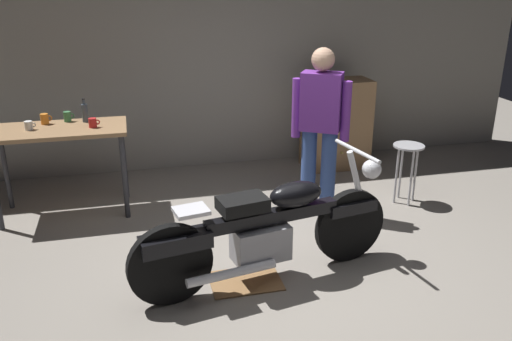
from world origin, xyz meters
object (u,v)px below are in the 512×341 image
at_px(motorcycle, 269,229).
at_px(bottle, 85,112).
at_px(shop_stool, 408,158).
at_px(mug_green_speckled, 68,117).
at_px(mug_orange_travel, 45,119).
at_px(mug_white_ceramic, 29,125).
at_px(person_standing, 320,125).
at_px(mug_red_diner, 93,123).
at_px(wooden_dresser, 336,124).

height_order(motorcycle, bottle, bottle).
xyz_separation_m(shop_stool, mug_green_speckled, (-3.40, 0.79, 0.45)).
distance_m(motorcycle, mug_orange_travel, 2.65).
bearing_deg(motorcycle, mug_white_ceramic, 128.11).
distance_m(mug_orange_travel, bottle, 0.39).
xyz_separation_m(person_standing, shop_stool, (1.00, 0.03, -0.43)).
distance_m(motorcycle, mug_green_speckled, 2.55).
distance_m(motorcycle, person_standing, 1.45).
height_order(person_standing, mug_red_diner, person_standing).
distance_m(person_standing, mug_white_ceramic, 2.80).
height_order(wooden_dresser, bottle, bottle).
height_order(person_standing, mug_white_ceramic, person_standing).
bearing_deg(shop_stool, mug_red_diner, 170.75).
bearing_deg(wooden_dresser, mug_orange_travel, -171.84).
relative_size(mug_white_ceramic, bottle, 0.44).
distance_m(shop_stool, mug_orange_travel, 3.72).
bearing_deg(mug_white_ceramic, shop_stool, -8.64).
bearing_deg(bottle, motorcycle, -52.89).
distance_m(wooden_dresser, mug_green_speckled, 3.14).
bearing_deg(person_standing, bottle, 11.89).
relative_size(motorcycle, wooden_dresser, 1.97).
distance_m(person_standing, wooden_dresser, 1.48).
height_order(shop_stool, mug_green_speckled, mug_green_speckled).
bearing_deg(mug_white_ceramic, mug_orange_travel, 55.68).
bearing_deg(shop_stool, person_standing, -178.26).
height_order(wooden_dresser, mug_orange_travel, wooden_dresser).
bearing_deg(bottle, mug_white_ceramic, -161.23).
bearing_deg(wooden_dresser, bottle, -170.62).
bearing_deg(person_standing, mug_orange_travel, 14.40).
bearing_deg(bottle, wooden_dresser, 9.38).
xyz_separation_m(wooden_dresser, bottle, (-2.91, -0.48, 0.45)).
xyz_separation_m(shop_stool, wooden_dresser, (-0.31, 1.22, 0.05)).
distance_m(shop_stool, bottle, 3.34).
xyz_separation_m(person_standing, mug_orange_travel, (-2.61, 0.78, 0.03)).
distance_m(mug_white_ceramic, bottle, 0.54).
relative_size(motorcycle, person_standing, 1.30).
relative_size(motorcycle, mug_white_ceramic, 20.53).
xyz_separation_m(mug_green_speckled, bottle, (0.18, -0.05, 0.05)).
xyz_separation_m(wooden_dresser, mug_white_ceramic, (-3.42, -0.65, 0.39)).
relative_size(motorcycle, mug_green_speckled, 20.50).
bearing_deg(mug_orange_travel, wooden_dresser, 8.16).
height_order(person_standing, mug_orange_travel, person_standing).
bearing_deg(motorcycle, bottle, 116.61).
relative_size(mug_green_speckled, mug_red_diner, 0.98).
bearing_deg(wooden_dresser, person_standing, -118.68).
distance_m(mug_red_diner, mug_orange_travel, 0.53).
relative_size(mug_red_diner, bottle, 0.45).
xyz_separation_m(motorcycle, mug_green_speckled, (-1.59, 1.93, 0.50)).
bearing_deg(shop_stool, mug_green_speckled, 166.84).
distance_m(mug_green_speckled, bottle, 0.19).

